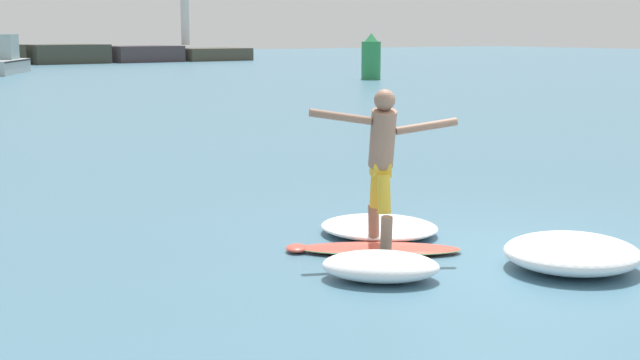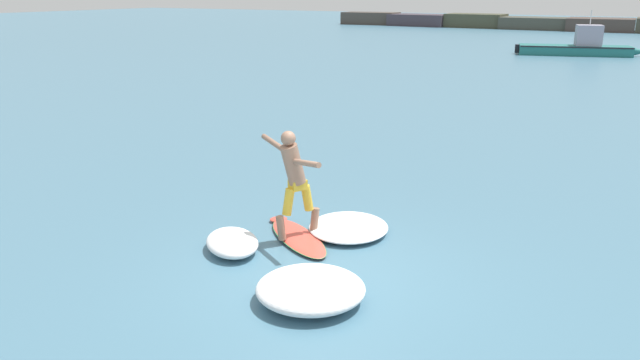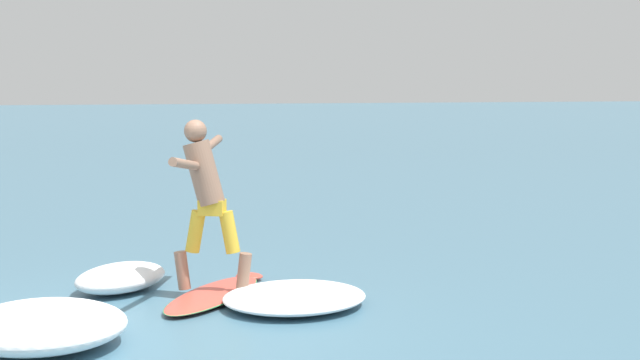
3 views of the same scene
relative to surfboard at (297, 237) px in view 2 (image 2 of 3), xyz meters
The scene contains 8 objects.
ground_plane 1.48m from the surfboard, 42.39° to the right, with size 200.00×200.00×0.00m, color #467188.
rock_jetty_breakwater 61.02m from the surfboard, 89.02° to the left, with size 63.09×5.11×5.05m.
surfboard is the anchor object (origin of this frame).
surfer 1.11m from the surfboard, 90.70° to the right, with size 1.55×0.95×1.80m.
fishing_boat_near_jetty 34.60m from the surfboard, 90.72° to the left, with size 7.81×3.53×2.77m.
wave_foam_at_tail 1.13m from the surfboard, 125.78° to the right, with size 1.44×1.40×0.29m.
wave_foam_at_nose 2.16m from the surfboard, 53.68° to the right, with size 1.93×1.91×0.36m.
wave_foam_beside 0.92m from the surfboard, 50.15° to the left, with size 1.78×1.86×0.19m.
Camera 2 is at (4.02, -7.22, 4.01)m, focal length 35.00 mm.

